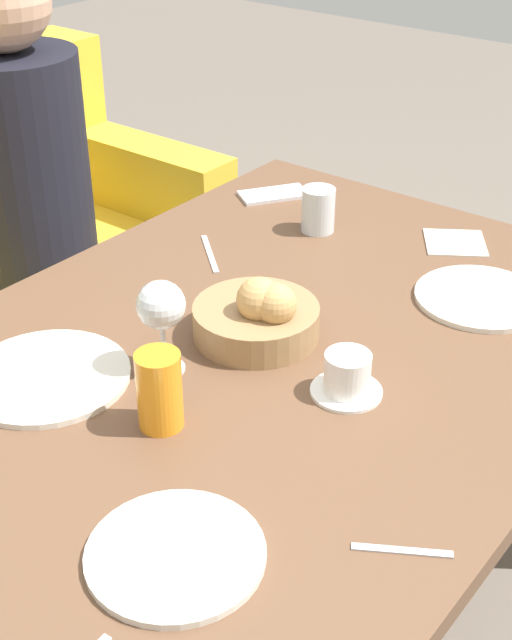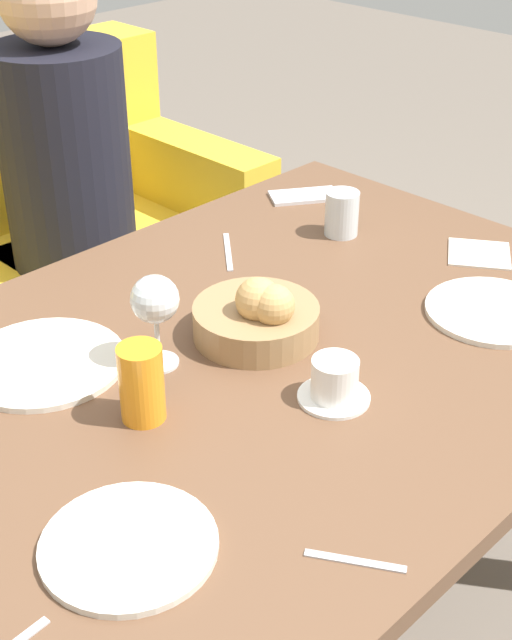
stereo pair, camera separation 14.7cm
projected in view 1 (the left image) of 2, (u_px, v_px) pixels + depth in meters
name	position (u px, v px, depth m)	size (l,w,h in m)	color
dining_table	(244.00, 403.00, 1.46)	(1.49, 0.99, 0.72)	brown
seated_person	(33.00, 240.00, 2.23)	(0.32, 0.41, 1.23)	#23232D
bread_basket	(258.00, 317.00, 1.46)	(0.21, 0.21, 0.11)	#99754C
plate_near_left	(176.00, 554.00, 1.06)	(0.22, 0.22, 0.01)	silver
plate_near_right	(481.00, 298.00, 1.59)	(0.23, 0.23, 0.01)	silver
plate_far_center	(46.00, 376.00, 1.38)	(0.26, 0.26, 0.01)	silver
juice_glass	(159.00, 390.00, 1.25)	(0.07, 0.07, 0.12)	orange
water_tumbler	(318.00, 210.00, 1.81)	(0.07, 0.07, 0.09)	silver
wine_glass	(161.00, 308.00, 1.34)	(0.08, 0.08, 0.16)	silver
coffee_cup	(347.00, 376.00, 1.33)	(0.11, 0.11, 0.07)	white
knife_silver	(210.00, 254.00, 1.74)	(0.11, 0.13, 0.00)	#B7B7BC
spoon_coffee	(402.00, 551.00, 1.07)	(0.07, 0.11, 0.00)	#B7B7BC
napkin	(455.00, 243.00, 1.78)	(0.16, 0.16, 0.00)	silver
cell_phone	(273.00, 194.00, 1.99)	(0.17, 0.14, 0.01)	silver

